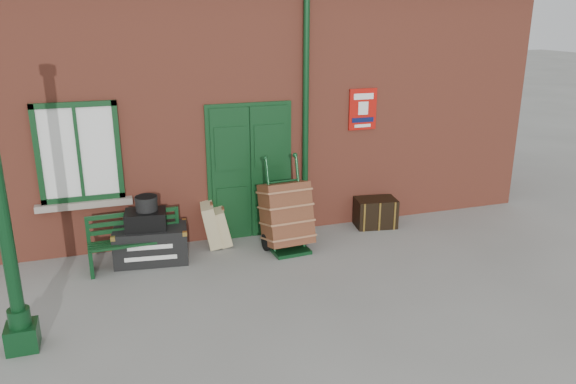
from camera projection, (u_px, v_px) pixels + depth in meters
name	position (u px, v px, depth m)	size (l,w,h in m)	color
ground	(296.00, 268.00, 8.33)	(80.00, 80.00, 0.00)	gray
station_building	(237.00, 92.00, 10.82)	(10.30, 4.30, 4.36)	#9D4732
canopy_column	(5.00, 233.00, 5.92)	(0.34, 0.34, 3.61)	#0D3719
bench	(135.00, 239.00, 8.31)	(1.37, 0.47, 0.84)	#0D3316
houdini_trunk	(151.00, 244.00, 8.50)	(1.08, 0.60, 0.54)	black
strongbox	(146.00, 220.00, 8.36)	(0.60, 0.43, 0.27)	black
hatbox	(146.00, 203.00, 8.32)	(0.32, 0.32, 0.22)	black
suitcase_back	(211.00, 225.00, 9.04)	(0.20, 0.49, 0.69)	tan
suitcase_front	(222.00, 226.00, 9.11)	(0.18, 0.44, 0.59)	tan
porter_trolley	(286.00, 215.00, 8.86)	(0.76, 0.82, 1.47)	#0D3719
dark_trunk	(375.00, 212.00, 9.90)	(0.70, 0.46, 0.51)	black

